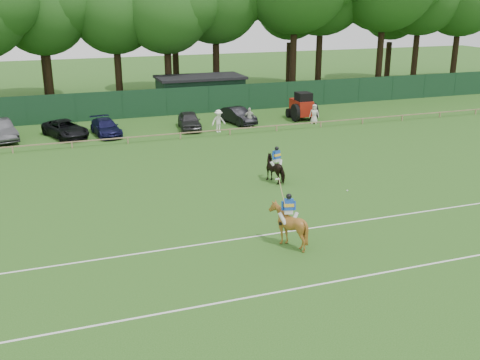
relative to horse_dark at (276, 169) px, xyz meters
name	(u,v)px	position (x,y,z in m)	size (l,w,h in m)	color
ground	(251,228)	(-3.85, -6.04, -0.78)	(160.00, 160.00, 0.00)	#1E4C14
horse_dark	(276,169)	(0.00, 0.00, 0.00)	(0.84, 1.85, 1.56)	black
horse_chestnut	(288,225)	(-3.03, -8.39, 0.17)	(1.53, 1.72, 1.90)	brown
sedan_grey	(0,130)	(-15.80, 16.15, 0.01)	(1.67, 4.78, 1.58)	#313133
suv_black	(65,129)	(-11.07, 15.55, -0.12)	(2.17, 4.72, 1.31)	black
sedan_navy	(106,127)	(-8.05, 15.11, -0.15)	(1.77, 4.35, 1.26)	#121339
hatch_grey	(189,121)	(-1.33, 14.98, -0.08)	(1.66, 4.12, 1.41)	#2F2E31
estate_black	(237,116)	(3.10, 15.68, -0.10)	(1.45, 4.15, 1.37)	black
spectator_left	(219,121)	(0.60, 13.17, 0.13)	(1.17, 0.67, 1.81)	white
spectator_mid	(249,117)	(3.54, 13.98, 0.04)	(0.97, 0.40, 1.65)	silver
spectator_right	(314,114)	(9.27, 13.44, 0.05)	(0.81, 0.53, 1.66)	silver
rider_dark	(277,157)	(0.00, -0.01, 0.71)	(0.92, 0.54, 1.41)	silver
rider_chestnut	(289,208)	(-3.04, -8.40, 0.99)	(0.92, 0.71, 2.05)	silver
polo_ball	(347,191)	(3.07, -2.98, -0.73)	(0.09, 0.09, 0.09)	silver
pitch_lines	(281,259)	(-3.85, -9.54, -0.77)	(60.00, 5.10, 0.01)	silver
pitch_rail	(167,134)	(-3.85, 11.96, -0.33)	(62.10, 0.10, 0.50)	#997F5B
perimeter_fence	(145,103)	(-3.85, 20.96, 0.47)	(92.08, 0.08, 2.50)	#14351E
utility_shed	(200,91)	(2.15, 23.96, 0.76)	(8.40, 4.40, 3.04)	#14331E
tree_row	(151,101)	(-1.85, 28.96, -0.78)	(96.00, 12.00, 21.00)	#26561C
tractor	(302,107)	(9.00, 15.31, 0.37)	(2.07, 2.95, 2.44)	maroon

